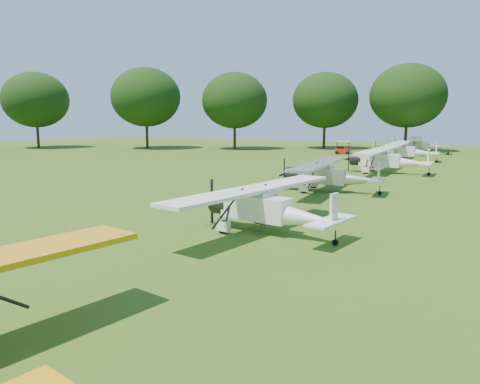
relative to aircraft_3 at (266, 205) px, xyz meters
The scene contains 8 objects.
ground 2.21m from the aircraft_3, 150.61° to the right, with size 160.00×160.00×0.00m, color #284812.
tree_belt 7.12m from the aircraft_3, 20.58° to the right, with size 137.36×130.27×14.52m.
aircraft_3 is the anchor object (origin of this frame).
aircraft_4 12.31m from the aircraft_3, 95.82° to the left, with size 6.82×10.87×2.13m.
aircraft_5 25.10m from the aircraft_3, 90.37° to the left, with size 7.40×11.75×2.33m.
aircraft_6 38.55m from the aircraft_3, 91.36° to the left, with size 7.17×11.40×2.25m.
aircraft_7 51.21m from the aircraft_3, 91.11° to the left, with size 7.42×11.80×2.32m.
golf_cart 46.56m from the aircraft_3, 102.68° to the left, with size 2.26×1.63×1.76m.
Camera 1 is at (10.16, -16.87, 4.92)m, focal length 35.00 mm.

